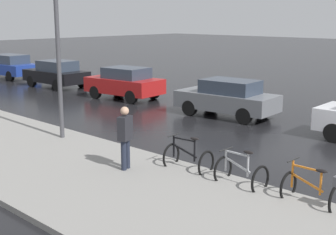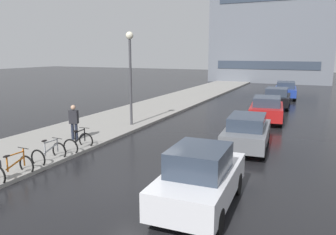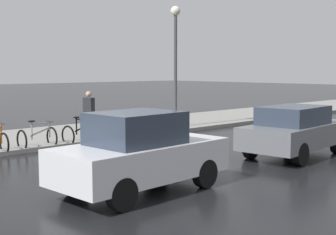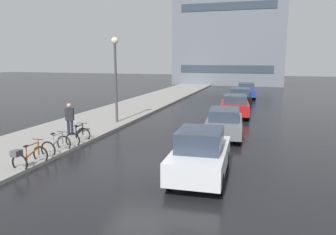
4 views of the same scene
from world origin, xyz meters
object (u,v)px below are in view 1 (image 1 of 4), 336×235
Objects in this scene: bicycle_nearest at (319,189)px; car_red at (125,83)px; car_black at (56,74)px; bicycle_second at (241,173)px; car_grey at (227,98)px; streetlamp at (57,30)px; pedestrian at (125,136)px; car_blue at (9,66)px; bicycle_third at (188,158)px.

bicycle_nearest is 14.62m from car_red.
car_black is (-0.10, 5.81, -0.02)m from car_red.
car_black is at bearing 90.96° from car_red.
car_red is 5.81m from car_black.
car_grey reaches higher than bicycle_second.
bicycle_nearest is at bearing -86.54° from streetlamp.
car_red is 11.36m from pedestrian.
car_red is at bearing -90.11° from car_blue.
bicycle_second is at bearing -86.48° from streetlamp.
car_blue is at bearing 75.75° from bicycle_nearest.
car_blue reaches higher than car_black.
bicycle_second is 0.92× the size of bicycle_third.
bicycle_second is at bearing -119.34° from car_red.
bicycle_nearest is 1.26× the size of bicycle_second.
car_grey is (6.41, 3.46, 0.39)m from bicycle_third.
car_blue reaches higher than bicycle_nearest.
car_grey is (6.43, 5.13, 0.39)m from bicycle_second.
car_blue reaches higher than car_grey.
bicycle_third is at bearing -106.75° from car_blue.
car_black reaches higher than bicycle_third.
pedestrian is 0.34× the size of streetlamp.
car_black reaches higher than car_grey.
car_blue is 21.38m from pedestrian.
car_grey is at bearing -13.28° from streetlamp.
bicycle_nearest is 1.90m from bicycle_second.
car_red is at bearing 34.00° from streetlamp.
car_grey reaches higher than bicycle_third.
bicycle_second is at bearing -90.79° from bicycle_third.
bicycle_third is 1.74m from pedestrian.
car_grey is at bearing 17.08° from pedestrian.
streetlamp is at bearing 93.52° from bicycle_second.
bicycle_second is 12.99m from car_red.
bicycle_third is 0.28× the size of car_blue.
car_black is at bearing 57.24° from streetlamp.
bicycle_third is 11.55m from car_red.
bicycle_nearest is 3.57m from bicycle_third.
bicycle_second is at bearing -110.09° from car_black.
streetlamp is (-6.77, -4.57, 2.79)m from car_red.
bicycle_nearest is at bearing -88.63° from bicycle_third.
streetlamp reaches higher than car_grey.
car_black is 16.13m from pedestrian.
car_grey is at bearing -89.84° from car_blue.
car_red is 0.98× the size of car_black.
car_black reaches higher than bicycle_second.
streetlamp is at bearing 93.46° from bicycle_nearest.
bicycle_third is at bearing -43.88° from pedestrian.
car_black is 5.68m from car_blue.
bicycle_third reaches higher than bicycle_second.
pedestrian is (-1.26, 4.70, 0.54)m from bicycle_nearest.
pedestrian is (-7.53, -20.01, 0.21)m from car_blue.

